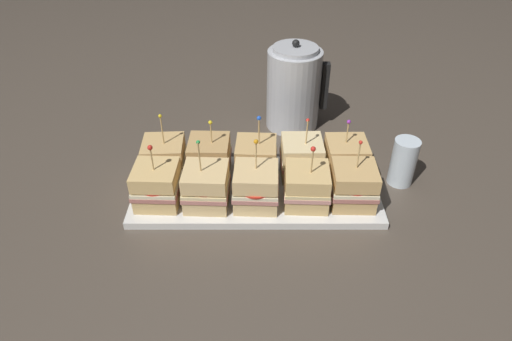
{
  "coord_description": "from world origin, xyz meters",
  "views": [
    {
      "loc": [
        -0.0,
        -0.84,
        0.69
      ],
      "look_at": [
        0.0,
        0.0,
        0.07
      ],
      "focal_mm": 32.0,
      "sensor_mm": 36.0,
      "label": 1
    }
  ],
  "objects_px": {
    "serving_platter": "(256,190)",
    "sandwich_back_far_right": "(346,158)",
    "kettle_steel": "(293,88)",
    "drinking_glass": "(403,162)",
    "sandwich_front_right": "(307,186)",
    "sandwich_front_center": "(257,187)",
    "sandwich_front_far_right": "(353,185)",
    "sandwich_back_center": "(255,159)",
    "sandwich_back_far_left": "(164,159)",
    "sandwich_front_far_left": "(157,186)",
    "sandwich_back_right": "(302,158)",
    "sandwich_back_left": "(209,158)",
    "sandwich_front_left": "(206,187)"
  },
  "relations": [
    {
      "from": "sandwich_back_far_left",
      "to": "kettle_steel",
      "type": "height_order",
      "value": "kettle_steel"
    },
    {
      "from": "sandwich_back_far_left",
      "to": "sandwich_front_left",
      "type": "bearing_deg",
      "value": -44.56
    },
    {
      "from": "serving_platter",
      "to": "sandwich_back_center",
      "type": "xyz_separation_m",
      "value": [
        -0.0,
        0.05,
        0.05
      ]
    },
    {
      "from": "drinking_glass",
      "to": "serving_platter",
      "type": "bearing_deg",
      "value": -172.92
    },
    {
      "from": "sandwich_back_left",
      "to": "sandwich_back_far_right",
      "type": "bearing_deg",
      "value": 0.17
    },
    {
      "from": "serving_platter",
      "to": "sandwich_back_right",
      "type": "xyz_separation_m",
      "value": [
        0.11,
        0.05,
        0.06
      ]
    },
    {
      "from": "sandwich_front_far_left",
      "to": "sandwich_back_far_right",
      "type": "distance_m",
      "value": 0.45
    },
    {
      "from": "kettle_steel",
      "to": "serving_platter",
      "type": "bearing_deg",
      "value": -108.34
    },
    {
      "from": "sandwich_front_far_left",
      "to": "sandwich_front_left",
      "type": "height_order",
      "value": "sandwich_front_left"
    },
    {
      "from": "sandwich_back_right",
      "to": "kettle_steel",
      "type": "xyz_separation_m",
      "value": [
        -0.0,
        0.27,
        0.05
      ]
    },
    {
      "from": "sandwich_front_far_left",
      "to": "sandwich_front_far_right",
      "type": "bearing_deg",
      "value": -0.01
    },
    {
      "from": "serving_platter",
      "to": "sandwich_front_left",
      "type": "relative_size",
      "value": 3.34
    },
    {
      "from": "sandwich_front_left",
      "to": "sandwich_back_left",
      "type": "relative_size",
      "value": 1.13
    },
    {
      "from": "sandwich_back_far_left",
      "to": "drinking_glass",
      "type": "height_order",
      "value": "sandwich_back_far_left"
    },
    {
      "from": "sandwich_front_right",
      "to": "drinking_glass",
      "type": "bearing_deg",
      "value": 22.02
    },
    {
      "from": "serving_platter",
      "to": "sandwich_front_right",
      "type": "bearing_deg",
      "value": -25.49
    },
    {
      "from": "sandwich_front_right",
      "to": "sandwich_back_right",
      "type": "height_order",
      "value": "sandwich_back_right"
    },
    {
      "from": "sandwich_back_center",
      "to": "sandwich_back_far_right",
      "type": "height_order",
      "value": "sandwich_back_center"
    },
    {
      "from": "sandwich_front_center",
      "to": "sandwich_back_left",
      "type": "height_order",
      "value": "sandwich_front_center"
    },
    {
      "from": "sandwich_back_left",
      "to": "sandwich_back_center",
      "type": "distance_m",
      "value": 0.11
    },
    {
      "from": "sandwich_back_far_left",
      "to": "sandwich_front_center",
      "type": "bearing_deg",
      "value": -26.13
    },
    {
      "from": "sandwich_back_right",
      "to": "sandwich_back_far_right",
      "type": "bearing_deg",
      "value": 1.41
    },
    {
      "from": "sandwich_front_far_left",
      "to": "sandwich_back_left",
      "type": "bearing_deg",
      "value": 44.78
    },
    {
      "from": "sandwich_back_far_left",
      "to": "serving_platter",
      "type": "bearing_deg",
      "value": -13.1
    },
    {
      "from": "kettle_steel",
      "to": "drinking_glass",
      "type": "height_order",
      "value": "kettle_steel"
    },
    {
      "from": "sandwich_back_left",
      "to": "drinking_glass",
      "type": "bearing_deg",
      "value": -1.42
    },
    {
      "from": "sandwich_front_left",
      "to": "sandwich_front_far_right",
      "type": "relative_size",
      "value": 1.07
    },
    {
      "from": "sandwich_front_center",
      "to": "sandwich_front_far_right",
      "type": "relative_size",
      "value": 1.03
    },
    {
      "from": "sandwich_back_far_left",
      "to": "sandwich_back_left",
      "type": "distance_m",
      "value": 0.11
    },
    {
      "from": "sandwich_front_left",
      "to": "sandwich_back_right",
      "type": "xyz_separation_m",
      "value": [
        0.22,
        0.11,
        -0.0
      ]
    },
    {
      "from": "sandwich_front_far_right",
      "to": "sandwich_back_left",
      "type": "distance_m",
      "value": 0.35
    },
    {
      "from": "sandwich_front_right",
      "to": "sandwich_back_far_right",
      "type": "bearing_deg",
      "value": 46.45
    },
    {
      "from": "sandwich_back_right",
      "to": "drinking_glass",
      "type": "xyz_separation_m",
      "value": [
        0.24,
        -0.01,
        -0.0
      ]
    },
    {
      "from": "kettle_steel",
      "to": "sandwich_front_right",
      "type": "bearing_deg",
      "value": -89.07
    },
    {
      "from": "sandwich_front_far_left",
      "to": "kettle_steel",
      "type": "bearing_deg",
      "value": 48.76
    },
    {
      "from": "sandwich_back_center",
      "to": "drinking_glass",
      "type": "xyz_separation_m",
      "value": [
        0.36,
        -0.01,
        -0.0
      ]
    },
    {
      "from": "sandwich_front_center",
      "to": "sandwich_front_far_left",
      "type": "bearing_deg",
      "value": 178.59
    },
    {
      "from": "sandwich_back_right",
      "to": "kettle_steel",
      "type": "distance_m",
      "value": 0.27
    },
    {
      "from": "sandwich_back_far_right",
      "to": "sandwich_back_far_left",
      "type": "bearing_deg",
      "value": -179.32
    },
    {
      "from": "sandwich_back_far_left",
      "to": "sandwich_back_left",
      "type": "relative_size",
      "value": 1.12
    },
    {
      "from": "serving_platter",
      "to": "sandwich_front_center",
      "type": "xyz_separation_m",
      "value": [
        0.0,
        -0.06,
        0.06
      ]
    },
    {
      "from": "sandwich_front_center",
      "to": "sandwich_back_far_right",
      "type": "relative_size",
      "value": 1.11
    },
    {
      "from": "sandwich_front_center",
      "to": "sandwich_back_far_left",
      "type": "relative_size",
      "value": 0.97
    },
    {
      "from": "kettle_steel",
      "to": "sandwich_back_center",
      "type": "bearing_deg",
      "value": -112.21
    },
    {
      "from": "sandwich_front_far_right",
      "to": "sandwich_back_left",
      "type": "bearing_deg",
      "value": 161.9
    },
    {
      "from": "kettle_steel",
      "to": "sandwich_back_right",
      "type": "bearing_deg",
      "value": -89.23
    },
    {
      "from": "sandwich_front_center",
      "to": "sandwich_back_center",
      "type": "xyz_separation_m",
      "value": [
        -0.0,
        0.11,
        -0.0
      ]
    },
    {
      "from": "serving_platter",
      "to": "sandwich_front_right",
      "type": "distance_m",
      "value": 0.14
    },
    {
      "from": "sandwich_front_far_right",
      "to": "sandwich_front_center",
      "type": "bearing_deg",
      "value": -178.57
    },
    {
      "from": "serving_platter",
      "to": "sandwich_back_far_right",
      "type": "height_order",
      "value": "sandwich_back_far_right"
    }
  ]
}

